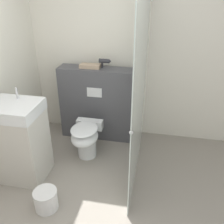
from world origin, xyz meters
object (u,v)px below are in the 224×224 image
sink_vanity (19,141)px  waste_bin (46,200)px  toilet (86,138)px  hair_drier (105,61)px

sink_vanity → waste_bin: 0.79m
toilet → waste_bin: bearing=-99.8°
hair_drier → waste_bin: (-0.30, -1.61, -1.11)m
toilet → hair_drier: bearing=78.0°
toilet → hair_drier: size_ratio=3.07×
sink_vanity → waste_bin: (0.51, -0.46, -0.39)m
toilet → hair_drier: 1.12m
toilet → waste_bin: (-0.17, -0.98, -0.19)m
sink_vanity → hair_drier: (0.81, 1.15, 0.71)m
hair_drier → waste_bin: bearing=-100.7°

